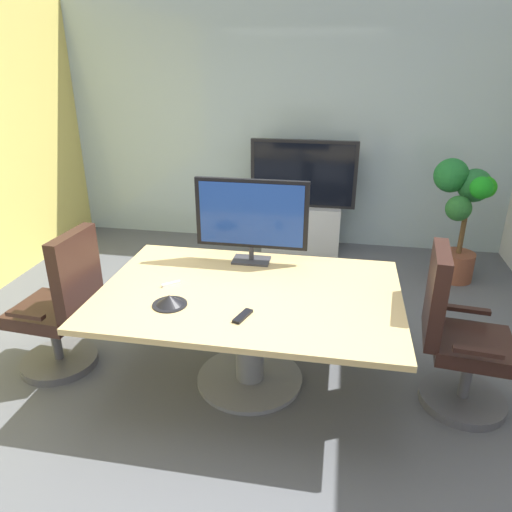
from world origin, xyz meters
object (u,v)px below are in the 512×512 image
object	(u,v)px
office_chair_right	(457,344)
tv_monitor	(251,216)
office_chair_left	(62,314)
wall_display_unit	(302,215)
potted_plant	(463,206)
conference_table	(249,312)
remote_control	(243,316)
conference_phone	(170,301)

from	to	relation	value
office_chair_right	tv_monitor	bearing A→B (deg)	77.97
office_chair_left	wall_display_unit	bearing A→B (deg)	154.89
wall_display_unit	potted_plant	distance (m)	1.75
office_chair_right	potted_plant	world-z (taller)	potted_plant
office_chair_left	tv_monitor	xyz separation A→B (m)	(1.29, 0.58, 0.63)
conference_table	remote_control	size ratio (longest dim) A/B	11.77
conference_table	potted_plant	bearing A→B (deg)	49.56
wall_display_unit	remote_control	xyz separation A→B (m)	(-0.10, -2.91, 0.29)
potted_plant	conference_table	bearing A→B (deg)	-130.44
office_chair_left	conference_phone	xyz separation A→B (m)	(0.91, -0.20, 0.30)
wall_display_unit	tv_monitor	bearing A→B (deg)	-95.70
remote_control	office_chair_left	bearing A→B (deg)	-172.55
conference_table	tv_monitor	size ratio (longest dim) A/B	2.38
office_chair_left	conference_phone	world-z (taller)	office_chair_left
office_chair_right	wall_display_unit	distance (m)	2.83
office_chair_left	remote_control	distance (m)	1.44
conference_table	conference_phone	xyz separation A→B (m)	(-0.46, -0.28, 0.20)
office_chair_right	remote_control	bearing A→B (deg)	111.55
conference_table	conference_phone	size ratio (longest dim) A/B	9.10
potted_plant	remote_control	distance (m)	2.98
conference_table	wall_display_unit	distance (m)	2.57
tv_monitor	potted_plant	bearing A→B (deg)	40.46
office_chair_right	tv_monitor	distance (m)	1.65
conference_table	remote_control	xyz separation A→B (m)	(0.03, -0.35, 0.17)
conference_table	potted_plant	world-z (taller)	potted_plant
office_chair_left	wall_display_unit	world-z (taller)	wall_display_unit
tv_monitor	remote_control	size ratio (longest dim) A/B	4.94
office_chair_left	potted_plant	xyz separation A→B (m)	(3.13, 2.15, 0.33)
potted_plant	remote_control	size ratio (longest dim) A/B	7.28
office_chair_left	potted_plant	distance (m)	3.81
conference_table	tv_monitor	xyz separation A→B (m)	(-0.08, 0.50, 0.52)
conference_table	wall_display_unit	size ratio (longest dim) A/B	1.53
conference_table	office_chair_left	distance (m)	1.37
potted_plant	remote_control	xyz separation A→B (m)	(-1.74, -2.42, -0.05)
tv_monitor	wall_display_unit	distance (m)	2.18
office_chair_right	conference_phone	distance (m)	1.87
office_chair_right	potted_plant	distance (m)	2.11
potted_plant	wall_display_unit	bearing A→B (deg)	163.19
office_chair_right	remote_control	xyz separation A→B (m)	(-1.34, -0.37, 0.28)
office_chair_left	office_chair_right	bearing A→B (deg)	96.45
office_chair_right	wall_display_unit	size ratio (longest dim) A/B	0.83
office_chair_right	wall_display_unit	world-z (taller)	wall_display_unit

